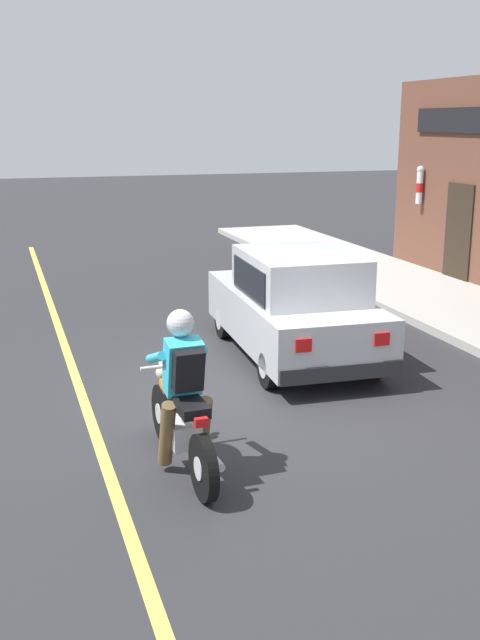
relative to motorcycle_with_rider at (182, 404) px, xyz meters
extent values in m
plane|color=#2B2B2D|center=(1.08, 1.51, -0.68)|extent=(80.00, 80.00, 0.00)
cube|color=#ADAAA3|center=(6.24, 4.51, -0.61)|extent=(2.60, 22.00, 0.14)
cube|color=#D1C64C|center=(-0.72, 4.51, -0.67)|extent=(0.12, 19.80, 0.01)
cube|color=#2D2319|center=(7.52, 6.65, 0.37)|extent=(0.04, 0.90, 2.10)
cylinder|color=white|center=(7.44, 8.12, 1.22)|extent=(0.14, 0.14, 0.70)
cylinder|color=red|center=(7.44, 8.12, 1.22)|extent=(0.15, 0.15, 0.20)
sphere|color=silver|center=(7.44, 8.12, 1.62)|extent=(0.16, 0.16, 0.16)
cylinder|color=black|center=(-0.03, 0.72, -0.37)|extent=(0.13, 0.62, 0.62)
cylinder|color=silver|center=(-0.03, 0.72, -0.37)|extent=(0.13, 0.22, 0.22)
cylinder|color=black|center=(0.03, -0.68, -0.37)|extent=(0.13, 0.62, 0.62)
cylinder|color=silver|center=(0.03, -0.68, -0.37)|extent=(0.13, 0.22, 0.22)
cube|color=silver|center=(0.00, -0.03, -0.29)|extent=(0.30, 0.41, 0.24)
ellipsoid|color=orange|center=(-0.01, 0.22, 0.12)|extent=(0.32, 0.53, 0.24)
cube|color=black|center=(0.01, -0.26, 0.08)|extent=(0.28, 0.57, 0.10)
cylinder|color=silver|center=(-0.03, 0.62, -0.05)|extent=(0.08, 0.33, 0.68)
cylinder|color=silver|center=(-0.02, 0.50, 0.23)|extent=(0.56, 0.06, 0.04)
sphere|color=silver|center=(-0.03, 0.67, 0.11)|extent=(0.16, 0.16, 0.16)
cylinder|color=silver|center=(0.18, -0.42, -0.39)|extent=(0.10, 0.55, 0.08)
cube|color=red|center=(0.03, -0.63, 0.05)|extent=(0.12, 0.07, 0.08)
cylinder|color=brown|center=(-0.18, -0.11, -0.25)|extent=(0.16, 0.36, 0.71)
cylinder|color=brown|center=(0.18, -0.09, -0.25)|extent=(0.16, 0.36, 0.71)
cube|color=#33B2D1|center=(0.00, -0.08, 0.40)|extent=(0.35, 0.34, 0.57)
cylinder|color=#33B2D1|center=(-0.21, 0.15, 0.44)|extent=(0.11, 0.52, 0.26)
cylinder|color=#33B2D1|center=(0.19, 0.17, 0.44)|extent=(0.11, 0.52, 0.26)
sphere|color=silver|center=(0.00, -0.02, 0.81)|extent=(0.26, 0.26, 0.26)
cube|color=black|center=(0.01, -0.24, 0.42)|extent=(0.29, 0.25, 0.42)
cylinder|color=black|center=(1.74, 4.32, -0.38)|extent=(0.21, 0.61, 0.60)
cylinder|color=silver|center=(1.74, 4.32, -0.38)|extent=(0.22, 0.34, 0.33)
cylinder|color=black|center=(3.18, 4.24, -0.38)|extent=(0.21, 0.61, 0.60)
cylinder|color=silver|center=(3.18, 4.24, -0.38)|extent=(0.22, 0.34, 0.33)
cylinder|color=black|center=(1.62, 1.92, -0.38)|extent=(0.21, 0.61, 0.60)
cylinder|color=silver|center=(1.62, 1.92, -0.38)|extent=(0.22, 0.34, 0.33)
cylinder|color=black|center=(3.06, 1.85, -0.38)|extent=(0.21, 0.61, 0.60)
cylinder|color=silver|center=(3.06, 1.85, -0.38)|extent=(0.22, 0.34, 0.33)
cube|color=#B7BABF|center=(2.40, 3.08, -0.08)|extent=(1.83, 3.78, 0.70)
cube|color=#B7BABF|center=(2.38, 2.83, 0.56)|extent=(1.53, 1.97, 0.66)
cube|color=black|center=(2.43, 3.70, 0.51)|extent=(1.34, 0.41, 0.51)
cube|color=black|center=(1.66, 2.87, 0.54)|extent=(0.11, 1.52, 0.46)
cube|color=black|center=(3.11, 2.79, 0.54)|extent=(0.11, 1.52, 0.46)
cube|color=silver|center=(1.98, 4.96, 0.04)|extent=(0.24, 0.05, 0.14)
cube|color=red|center=(1.80, 1.25, 0.06)|extent=(0.20, 0.05, 0.16)
cube|color=silver|center=(3.00, 4.91, 0.04)|extent=(0.24, 0.05, 0.14)
cube|color=red|center=(2.81, 1.20, 0.06)|extent=(0.20, 0.05, 0.16)
cube|color=#28282B|center=(2.49, 4.91, -0.33)|extent=(1.61, 0.20, 0.20)
cube|color=#28282B|center=(2.30, 1.25, -0.33)|extent=(1.61, 0.20, 0.20)
camera|label=1|loc=(-1.57, -6.62, 2.63)|focal=42.00mm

